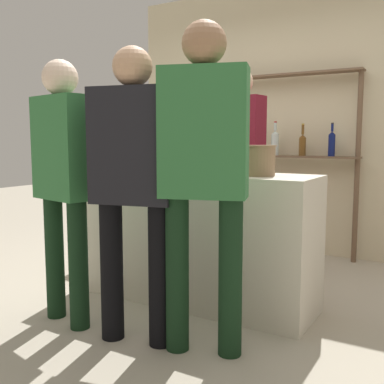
{
  "coord_description": "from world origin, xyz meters",
  "views": [
    {
      "loc": [
        1.67,
        -2.79,
        1.19
      ],
      "look_at": [
        0.0,
        0.0,
        0.81
      ],
      "focal_mm": 42.0,
      "sensor_mm": 36.0,
      "label": 1
    }
  ],
  "objects_px": {
    "ice_bucket": "(258,160)",
    "server_behind_counter": "(238,155)",
    "counter_bottle_2": "(230,155)",
    "customer_center": "(134,174)",
    "counter_bottle_1": "(123,152)",
    "counter_bottle_0": "(125,151)",
    "customer_left": "(63,171)",
    "wine_glass": "(221,156)",
    "customer_right": "(204,163)",
    "cork_jar": "(175,163)"
  },
  "relations": [
    {
      "from": "counter_bottle_0",
      "to": "counter_bottle_1",
      "type": "relative_size",
      "value": 0.96
    },
    {
      "from": "cork_jar",
      "to": "server_behind_counter",
      "type": "xyz_separation_m",
      "value": [
        0.16,
        0.74,
        0.04
      ]
    },
    {
      "from": "counter_bottle_0",
      "to": "ice_bucket",
      "type": "bearing_deg",
      "value": -6.78
    },
    {
      "from": "counter_bottle_1",
      "to": "counter_bottle_2",
      "type": "relative_size",
      "value": 1.11
    },
    {
      "from": "ice_bucket",
      "to": "server_behind_counter",
      "type": "relative_size",
      "value": 0.13
    },
    {
      "from": "wine_glass",
      "to": "ice_bucket",
      "type": "height_order",
      "value": "ice_bucket"
    },
    {
      "from": "counter_bottle_2",
      "to": "wine_glass",
      "type": "xyz_separation_m",
      "value": [
        0.02,
        -0.19,
        -0.0
      ]
    },
    {
      "from": "counter_bottle_1",
      "to": "server_behind_counter",
      "type": "relative_size",
      "value": 0.21
    },
    {
      "from": "counter_bottle_2",
      "to": "wine_glass",
      "type": "height_order",
      "value": "counter_bottle_2"
    },
    {
      "from": "cork_jar",
      "to": "customer_right",
      "type": "relative_size",
      "value": 0.08
    },
    {
      "from": "wine_glass",
      "to": "cork_jar",
      "type": "height_order",
      "value": "wine_glass"
    },
    {
      "from": "counter_bottle_2",
      "to": "customer_right",
      "type": "bearing_deg",
      "value": -74.5
    },
    {
      "from": "counter_bottle_1",
      "to": "ice_bucket",
      "type": "height_order",
      "value": "counter_bottle_1"
    },
    {
      "from": "counter_bottle_2",
      "to": "server_behind_counter",
      "type": "xyz_separation_m",
      "value": [
        -0.21,
        0.58,
        -0.02
      ]
    },
    {
      "from": "counter_bottle_1",
      "to": "ice_bucket",
      "type": "xyz_separation_m",
      "value": [
        1.05,
        0.1,
        -0.04
      ]
    },
    {
      "from": "server_behind_counter",
      "to": "customer_right",
      "type": "xyz_separation_m",
      "value": [
        0.42,
        -1.33,
        0.01
      ]
    },
    {
      "from": "counter_bottle_0",
      "to": "cork_jar",
      "type": "xyz_separation_m",
      "value": [
        0.62,
        -0.21,
        -0.07
      ]
    },
    {
      "from": "server_behind_counter",
      "to": "customer_center",
      "type": "xyz_separation_m",
      "value": [
        0.01,
        -1.42,
        -0.07
      ]
    },
    {
      "from": "counter_bottle_0",
      "to": "counter_bottle_1",
      "type": "distance_m",
      "value": 0.31
    },
    {
      "from": "counter_bottle_1",
      "to": "cork_jar",
      "type": "xyz_separation_m",
      "value": [
        0.44,
        0.04,
        -0.07
      ]
    },
    {
      "from": "counter_bottle_2",
      "to": "wine_glass",
      "type": "relative_size",
      "value": 1.9
    },
    {
      "from": "counter_bottle_2",
      "to": "cork_jar",
      "type": "height_order",
      "value": "counter_bottle_2"
    },
    {
      "from": "wine_glass",
      "to": "customer_center",
      "type": "height_order",
      "value": "customer_center"
    },
    {
      "from": "customer_right",
      "to": "customer_left",
      "type": "height_order",
      "value": "customer_right"
    },
    {
      "from": "customer_right",
      "to": "counter_bottle_0",
      "type": "bearing_deg",
      "value": 37.61
    },
    {
      "from": "ice_bucket",
      "to": "customer_center",
      "type": "relative_size",
      "value": 0.14
    },
    {
      "from": "counter_bottle_0",
      "to": "wine_glass",
      "type": "relative_size",
      "value": 2.03
    },
    {
      "from": "counter_bottle_0",
      "to": "wine_glass",
      "type": "distance_m",
      "value": 1.04
    },
    {
      "from": "wine_glass",
      "to": "customer_left",
      "type": "distance_m",
      "value": 1.03
    },
    {
      "from": "counter_bottle_1",
      "to": "customer_right",
      "type": "bearing_deg",
      "value": -28.73
    },
    {
      "from": "customer_left",
      "to": "counter_bottle_1",
      "type": "bearing_deg",
      "value": 15.42
    },
    {
      "from": "counter_bottle_0",
      "to": "customer_left",
      "type": "bearing_deg",
      "value": -75.69
    },
    {
      "from": "ice_bucket",
      "to": "customer_left",
      "type": "distance_m",
      "value": 1.26
    },
    {
      "from": "ice_bucket",
      "to": "customer_center",
      "type": "bearing_deg",
      "value": -121.31
    },
    {
      "from": "counter_bottle_2",
      "to": "customer_left",
      "type": "distance_m",
      "value": 1.14
    },
    {
      "from": "wine_glass",
      "to": "customer_center",
      "type": "bearing_deg",
      "value": -108.87
    },
    {
      "from": "server_behind_counter",
      "to": "customer_left",
      "type": "relative_size",
      "value": 1.06
    },
    {
      "from": "wine_glass",
      "to": "cork_jar",
      "type": "relative_size",
      "value": 1.25
    },
    {
      "from": "customer_right",
      "to": "customer_left",
      "type": "bearing_deg",
      "value": 76.93
    },
    {
      "from": "cork_jar",
      "to": "customer_left",
      "type": "height_order",
      "value": "customer_left"
    },
    {
      "from": "counter_bottle_1",
      "to": "wine_glass",
      "type": "xyz_separation_m",
      "value": [
        0.82,
        0.01,
        -0.01
      ]
    },
    {
      "from": "counter_bottle_1",
      "to": "ice_bucket",
      "type": "relative_size",
      "value": 1.55
    },
    {
      "from": "customer_right",
      "to": "customer_center",
      "type": "bearing_deg",
      "value": 83.4
    },
    {
      "from": "counter_bottle_0",
      "to": "wine_glass",
      "type": "bearing_deg",
      "value": -13.26
    },
    {
      "from": "counter_bottle_2",
      "to": "customer_center",
      "type": "bearing_deg",
      "value": -103.31
    },
    {
      "from": "wine_glass",
      "to": "customer_right",
      "type": "relative_size",
      "value": 0.1
    },
    {
      "from": "cork_jar",
      "to": "customer_left",
      "type": "bearing_deg",
      "value": -119.81
    },
    {
      "from": "counter_bottle_0",
      "to": "counter_bottle_2",
      "type": "height_order",
      "value": "counter_bottle_0"
    },
    {
      "from": "counter_bottle_0",
      "to": "server_behind_counter",
      "type": "height_order",
      "value": "server_behind_counter"
    },
    {
      "from": "customer_center",
      "to": "counter_bottle_2",
      "type": "bearing_deg",
      "value": -26.57
    }
  ]
}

